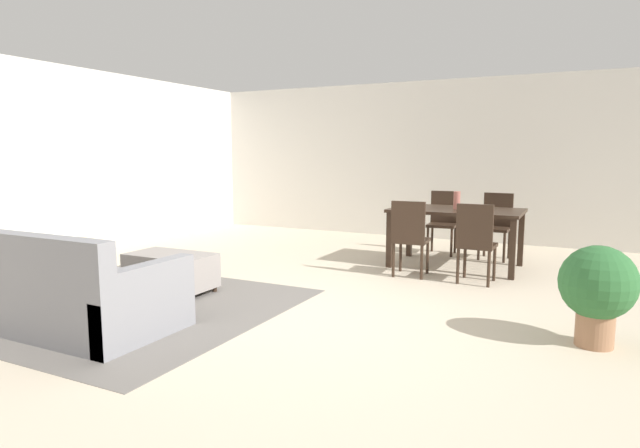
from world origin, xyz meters
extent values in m
plane|color=beige|center=(0.00, 0.00, 0.00)|extent=(10.80, 10.80, 0.00)
cube|color=silver|center=(0.00, 5.00, 1.35)|extent=(9.00, 0.12, 2.70)
cube|color=silver|center=(-4.50, 0.50, 1.35)|extent=(0.12, 11.00, 2.70)
cube|color=slate|center=(-1.80, -0.50, 0.00)|extent=(3.00, 2.80, 0.01)
cube|color=gray|center=(-1.84, -1.12, 0.21)|extent=(2.09, 0.99, 0.42)
cube|color=gray|center=(-1.84, -1.54, 0.64)|extent=(2.09, 0.16, 0.44)
cube|color=gray|center=(-0.87, -1.12, 0.31)|extent=(0.14, 0.99, 0.62)
cube|color=tan|center=(-2.39, -1.30, 0.58)|extent=(0.33, 0.11, 0.32)
cube|color=silver|center=(-1.84, -1.27, 0.60)|extent=(0.37, 0.12, 0.37)
cube|color=beige|center=(-1.30, -1.26, 0.61)|extent=(0.39, 0.15, 0.39)
cube|color=gray|center=(-1.75, 0.12, 0.24)|extent=(0.92, 0.52, 0.36)
cylinder|color=#332319|center=(-2.16, 0.33, 0.03)|extent=(0.05, 0.05, 0.06)
cylinder|color=#332319|center=(-1.34, 0.33, 0.03)|extent=(0.05, 0.05, 0.06)
cylinder|color=#332319|center=(-2.16, -0.09, 0.03)|extent=(0.05, 0.05, 0.06)
cylinder|color=#332319|center=(-1.34, -0.09, 0.03)|extent=(0.05, 0.05, 0.06)
cube|color=#332319|center=(0.68, 2.78, 0.74)|extent=(1.63, 0.98, 0.04)
cube|color=#332319|center=(-0.08, 3.21, 0.36)|extent=(0.07, 0.07, 0.72)
cube|color=#332319|center=(1.43, 3.21, 0.36)|extent=(0.07, 0.07, 0.72)
cube|color=#332319|center=(-0.08, 2.35, 0.36)|extent=(0.07, 0.07, 0.72)
cube|color=#332319|center=(1.43, 2.35, 0.36)|extent=(0.07, 0.07, 0.72)
cube|color=#332319|center=(0.30, 2.03, 0.43)|extent=(0.43, 0.43, 0.04)
cube|color=#332319|center=(0.32, 1.85, 0.69)|extent=(0.40, 0.07, 0.47)
cylinder|color=#332319|center=(0.12, 2.19, 0.21)|extent=(0.04, 0.04, 0.41)
cylinder|color=#332319|center=(0.46, 2.21, 0.21)|extent=(0.04, 0.04, 0.41)
cylinder|color=#332319|center=(0.15, 1.85, 0.21)|extent=(0.04, 0.04, 0.41)
cylinder|color=#332319|center=(0.49, 1.87, 0.21)|extent=(0.04, 0.04, 0.41)
cube|color=#332319|center=(1.08, 2.02, 0.43)|extent=(0.41, 0.41, 0.04)
cube|color=#332319|center=(1.08, 1.84, 0.69)|extent=(0.40, 0.05, 0.47)
cylinder|color=#332319|center=(0.92, 2.20, 0.21)|extent=(0.04, 0.04, 0.41)
cylinder|color=#332319|center=(1.26, 2.19, 0.21)|extent=(0.04, 0.04, 0.41)
cylinder|color=#332319|center=(0.91, 1.86, 0.21)|extent=(0.04, 0.04, 0.41)
cylinder|color=#332319|center=(1.25, 1.85, 0.21)|extent=(0.04, 0.04, 0.41)
cube|color=#332319|center=(0.30, 3.56, 0.43)|extent=(0.43, 0.43, 0.04)
cube|color=#332319|center=(0.29, 3.74, 0.69)|extent=(0.40, 0.07, 0.47)
cylinder|color=#332319|center=(0.48, 3.40, 0.21)|extent=(0.04, 0.04, 0.41)
cylinder|color=#332319|center=(0.14, 3.38, 0.21)|extent=(0.04, 0.04, 0.41)
cylinder|color=#332319|center=(0.46, 3.74, 0.21)|extent=(0.04, 0.04, 0.41)
cylinder|color=#332319|center=(0.12, 3.72, 0.21)|extent=(0.04, 0.04, 0.41)
cube|color=#332319|center=(1.05, 3.51, 0.43)|extent=(0.42, 0.42, 0.04)
cube|color=#332319|center=(1.06, 3.69, 0.69)|extent=(0.40, 0.06, 0.47)
cylinder|color=#332319|center=(1.21, 3.33, 0.21)|extent=(0.04, 0.04, 0.41)
cylinder|color=#332319|center=(0.87, 3.35, 0.21)|extent=(0.04, 0.04, 0.41)
cylinder|color=#332319|center=(1.23, 3.67, 0.21)|extent=(0.04, 0.04, 0.41)
cylinder|color=#332319|center=(0.89, 3.69, 0.21)|extent=(0.04, 0.04, 0.41)
cylinder|color=#B26659|center=(0.68, 2.75, 0.87)|extent=(0.09, 0.09, 0.23)
cylinder|color=#996B4C|center=(2.29, 0.34, 0.13)|extent=(0.28, 0.28, 0.26)
sphere|color=#2D6633|center=(2.29, 0.34, 0.50)|extent=(0.57, 0.57, 0.57)
camera|label=1|loc=(2.18, -4.14, 1.48)|focal=29.94mm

